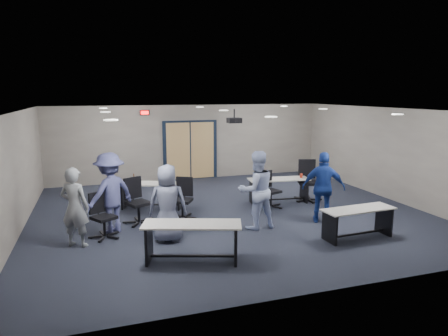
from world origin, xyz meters
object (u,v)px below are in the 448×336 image
object	(u,v)px
chair_back_c	(271,190)
chair_back_d	(308,181)
chair_loose_left	(104,216)
chair_back_a	(138,201)
person_lightblue	(256,190)
person_gray	(75,207)
table_back_left	(151,191)
table_back_right	(279,186)
chair_back_b	(182,199)
person_navy	(324,188)
table_front_right	(358,218)
person_back	(110,193)
person_plaid	(168,203)
table_front_left	(192,235)

from	to	relation	value
chair_back_c	chair_back_d	distance (m)	1.35
chair_back_c	chair_loose_left	size ratio (longest dim) A/B	1.00
chair_back_a	person_lightblue	bearing A→B (deg)	-49.84
chair_loose_left	person_gray	distance (m)	0.72
table_back_left	chair_loose_left	distance (m)	2.39
table_back_right	chair_back_d	bearing A→B (deg)	1.24
chair_back_b	person_navy	world-z (taller)	person_navy
table_front_right	person_back	bearing A→B (deg)	154.78
chair_back_d	chair_loose_left	xyz separation A→B (m)	(-5.75, -1.34, -0.10)
chair_back_b	person_lightblue	size ratio (longest dim) A/B	0.57
chair_loose_left	person_back	size ratio (longest dim) A/B	0.55
person_plaid	person_navy	size ratio (longest dim) A/B	0.96
person_gray	person_lightblue	xyz separation A→B (m)	(3.96, -0.09, 0.08)
table_back_left	table_back_right	size ratio (longest dim) A/B	1.01
table_back_left	person_gray	bearing A→B (deg)	-108.33
person_back	person_lightblue	bearing A→B (deg)	132.68
table_front_left	chair_back_a	distance (m)	2.65
chair_back_c	chair_back_d	world-z (taller)	chair_back_d
chair_back_b	person_gray	bearing A→B (deg)	-125.67
chair_back_b	person_lightblue	bearing A→B (deg)	-8.73
table_back_right	chair_back_d	xyz separation A→B (m)	(0.89, -0.09, 0.11)
table_front_right	person_navy	distance (m)	1.26
table_back_right	chair_back_b	distance (m)	3.03
table_back_right	table_back_left	bearing A→B (deg)	178.09
chair_back_a	person_gray	size ratio (longest dim) A/B	0.67
chair_back_c	person_plaid	xyz separation A→B (m)	(-3.14, -1.64, 0.33)
table_front_right	person_back	world-z (taller)	person_back
chair_back_a	table_front_left	bearing A→B (deg)	-99.83
person_gray	person_back	size ratio (longest dim) A/B	0.91
table_back_right	chair_back_a	world-z (taller)	chair_back_a
table_back_right	person_plaid	size ratio (longest dim) A/B	1.08
table_back_right	person_gray	world-z (taller)	person_gray
chair_back_a	person_back	size ratio (longest dim) A/B	0.61
chair_back_a	chair_back_c	size ratio (longest dim) A/B	1.11
person_gray	table_front_right	bearing A→B (deg)	-164.14
person_navy	table_back_left	bearing A→B (deg)	-4.40
table_front_right	table_back_right	world-z (taller)	table_back_right
table_front_left	chair_back_a	world-z (taller)	chair_back_a
chair_back_a	person_back	xyz separation A→B (m)	(-0.65, -0.41, 0.36)
chair_back_a	chair_back_b	distance (m)	1.08
table_front_left	person_gray	world-z (taller)	person_gray
chair_loose_left	person_lightblue	size ratio (longest dim) A/B	0.55
table_back_left	table_back_right	bearing A→B (deg)	11.05
chair_back_c	person_plaid	distance (m)	3.56
person_lightblue	person_back	xyz separation A→B (m)	(-3.24, 0.75, 0.00)
person_gray	chair_back_c	bearing A→B (deg)	-135.61
chair_back_d	person_gray	distance (m)	6.53
table_back_left	person_navy	world-z (taller)	person_navy
chair_back_d	table_back_left	bearing A→B (deg)	-169.71
person_plaid	person_back	size ratio (longest dim) A/B	0.91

